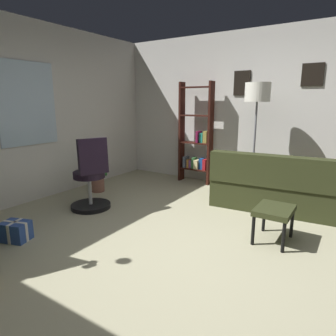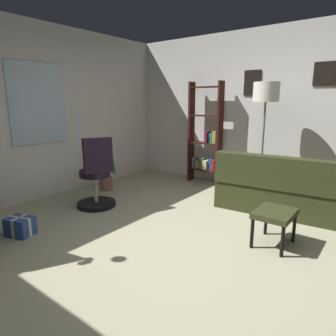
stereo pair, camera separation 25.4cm
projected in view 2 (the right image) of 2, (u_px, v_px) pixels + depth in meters
ground_plane at (189, 258)px, 3.03m from camera, size 5.28×5.69×0.10m
wall_back_with_windows at (27, 113)px, 4.42m from camera, size 5.28×0.12×2.67m
wall_right_with_frames at (282, 112)px, 4.81m from camera, size 0.12×5.69×2.67m
couch at (302, 191)px, 4.15m from camera, size 1.73×2.01×0.81m
footstool at (275, 216)px, 3.13m from camera, size 0.47×0.37×0.39m
gift_box_blue at (20, 226)px, 3.41m from camera, size 0.30×0.34×0.22m
office_chair at (96, 180)px, 4.25m from camera, size 0.56×0.58×1.03m
bookshelf at (206, 140)px, 5.46m from camera, size 0.18×0.64×1.85m
floor_lamp at (266, 100)px, 4.35m from camera, size 0.38×0.38×1.78m
potted_plant at (105, 175)px, 5.15m from camera, size 0.46×0.34×0.63m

